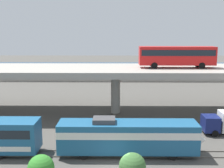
{
  "coord_description": "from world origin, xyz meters",
  "views": [
    {
      "loc": [
        -0.06,
        -24.64,
        13.36
      ],
      "look_at": [
        -0.64,
        25.94,
        3.71
      ],
      "focal_mm": 44.59,
      "sensor_mm": 36.0,
      "label": 1
    }
  ],
  "objects_px": {
    "train_locomotive": "(135,136)",
    "parked_car_2": "(144,70)",
    "transit_bus_on_overpass": "(177,55)",
    "parked_car_5": "(118,71)",
    "parked_car_6": "(21,70)",
    "parked_car_0": "(124,70)",
    "parked_car_3": "(123,69)",
    "parked_car_1": "(70,69)",
    "parked_car_4": "(193,69)"
  },
  "relations": [
    {
      "from": "parked_car_0",
      "to": "parked_car_3",
      "type": "relative_size",
      "value": 0.92
    },
    {
      "from": "parked_car_3",
      "to": "parked_car_4",
      "type": "relative_size",
      "value": 1.1
    },
    {
      "from": "parked_car_2",
      "to": "parked_car_0",
      "type": "bearing_deg",
      "value": 174.26
    },
    {
      "from": "parked_car_2",
      "to": "parked_car_4",
      "type": "height_order",
      "value": "same"
    },
    {
      "from": "transit_bus_on_overpass",
      "to": "parked_car_1",
      "type": "height_order",
      "value": "transit_bus_on_overpass"
    },
    {
      "from": "parked_car_3",
      "to": "parked_car_5",
      "type": "xyz_separation_m",
      "value": [
        -1.55,
        -5.29,
        -0.0
      ]
    },
    {
      "from": "train_locomotive",
      "to": "parked_car_2",
      "type": "xyz_separation_m",
      "value": [
        6.06,
        49.91,
        0.26
      ]
    },
    {
      "from": "parked_car_5",
      "to": "parked_car_1",
      "type": "bearing_deg",
      "value": 162.85
    },
    {
      "from": "transit_bus_on_overpass",
      "to": "parked_car_4",
      "type": "bearing_deg",
      "value": 70.53
    },
    {
      "from": "parked_car_0",
      "to": "train_locomotive",
      "type": "bearing_deg",
      "value": 89.4
    },
    {
      "from": "parked_car_4",
      "to": "parked_car_5",
      "type": "relative_size",
      "value": 1.03
    },
    {
      "from": "parked_car_0",
      "to": "parked_car_2",
      "type": "bearing_deg",
      "value": 174.26
    },
    {
      "from": "train_locomotive",
      "to": "parked_car_4",
      "type": "bearing_deg",
      "value": 68.51
    },
    {
      "from": "parked_car_4",
      "to": "parked_car_5",
      "type": "xyz_separation_m",
      "value": [
        -22.0,
        -4.67,
        0.0
      ]
    },
    {
      "from": "parked_car_2",
      "to": "parked_car_3",
      "type": "bearing_deg",
      "value": 152.34
    },
    {
      "from": "parked_car_5",
      "to": "parked_car_2",
      "type": "bearing_deg",
      "value": 16.55
    },
    {
      "from": "transit_bus_on_overpass",
      "to": "parked_car_5",
      "type": "height_order",
      "value": "transit_bus_on_overpass"
    },
    {
      "from": "train_locomotive",
      "to": "parked_car_1",
      "type": "relative_size",
      "value": 3.85
    },
    {
      "from": "parked_car_4",
      "to": "parked_car_2",
      "type": "bearing_deg",
      "value": -170.39
    },
    {
      "from": "parked_car_5",
      "to": "train_locomotive",
      "type": "bearing_deg",
      "value": -88.35
    },
    {
      "from": "transit_bus_on_overpass",
      "to": "parked_car_6",
      "type": "height_order",
      "value": "transit_bus_on_overpass"
    },
    {
      "from": "train_locomotive",
      "to": "parked_car_3",
      "type": "height_order",
      "value": "train_locomotive"
    },
    {
      "from": "train_locomotive",
      "to": "parked_car_4",
      "type": "xyz_separation_m",
      "value": [
        20.62,
        52.38,
        0.26
      ]
    },
    {
      "from": "parked_car_1",
      "to": "parked_car_4",
      "type": "distance_m",
      "value": 36.15
    },
    {
      "from": "parked_car_4",
      "to": "parked_car_6",
      "type": "distance_m",
      "value": 49.86
    },
    {
      "from": "train_locomotive",
      "to": "parked_car_6",
      "type": "height_order",
      "value": "train_locomotive"
    },
    {
      "from": "transit_bus_on_overpass",
      "to": "parked_car_2",
      "type": "height_order",
      "value": "transit_bus_on_overpass"
    },
    {
      "from": "parked_car_0",
      "to": "parked_car_6",
      "type": "relative_size",
      "value": 0.98
    },
    {
      "from": "parked_car_3",
      "to": "train_locomotive",
      "type": "bearing_deg",
      "value": -90.19
    },
    {
      "from": "transit_bus_on_overpass",
      "to": "parked_car_0",
      "type": "bearing_deg",
      "value": 101.79
    },
    {
      "from": "parked_car_1",
      "to": "parked_car_3",
      "type": "height_order",
      "value": "same"
    },
    {
      "from": "train_locomotive",
      "to": "transit_bus_on_overpass",
      "type": "height_order",
      "value": "transit_bus_on_overpass"
    },
    {
      "from": "transit_bus_on_overpass",
      "to": "parked_car_0",
      "type": "height_order",
      "value": "transit_bus_on_overpass"
    },
    {
      "from": "parked_car_2",
      "to": "train_locomotive",
      "type": "bearing_deg",
      "value": -96.92
    },
    {
      "from": "parked_car_0",
      "to": "parked_car_4",
      "type": "xyz_separation_m",
      "value": [
        20.09,
        1.91,
        -0.0
      ]
    },
    {
      "from": "transit_bus_on_overpass",
      "to": "parked_car_0",
      "type": "relative_size",
      "value": 2.79
    },
    {
      "from": "parked_car_2",
      "to": "parked_car_6",
      "type": "bearing_deg",
      "value": 179.43
    },
    {
      "from": "parked_car_2",
      "to": "parked_car_3",
      "type": "height_order",
      "value": "same"
    },
    {
      "from": "train_locomotive",
      "to": "parked_car_5",
      "type": "height_order",
      "value": "train_locomotive"
    },
    {
      "from": "parked_car_0",
      "to": "parked_car_3",
      "type": "height_order",
      "value": "same"
    },
    {
      "from": "train_locomotive",
      "to": "parked_car_2",
      "type": "relative_size",
      "value": 3.78
    },
    {
      "from": "parked_car_4",
      "to": "parked_car_3",
      "type": "bearing_deg",
      "value": 178.27
    },
    {
      "from": "transit_bus_on_overpass",
      "to": "parked_car_5",
      "type": "xyz_separation_m",
      "value": [
        -9.12,
        31.77,
        -7.15
      ]
    },
    {
      "from": "parked_car_1",
      "to": "parked_car_2",
      "type": "bearing_deg",
      "value": 174.29
    },
    {
      "from": "parked_car_0",
      "to": "parked_car_1",
      "type": "height_order",
      "value": "same"
    },
    {
      "from": "train_locomotive",
      "to": "parked_car_0",
      "type": "distance_m",
      "value": 50.47
    },
    {
      "from": "parked_car_3",
      "to": "parked_car_4",
      "type": "distance_m",
      "value": 20.46
    },
    {
      "from": "parked_car_0",
      "to": "transit_bus_on_overpass",
      "type": "bearing_deg",
      "value": 101.79
    },
    {
      "from": "parked_car_1",
      "to": "train_locomotive",
      "type": "bearing_deg",
      "value": 106.6
    },
    {
      "from": "transit_bus_on_overpass",
      "to": "parked_car_1",
      "type": "distance_m",
      "value": 43.57
    }
  ]
}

